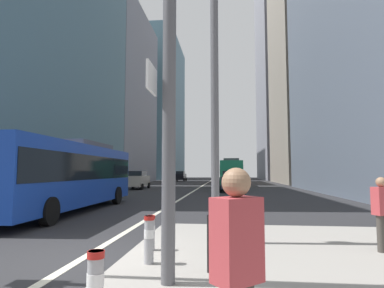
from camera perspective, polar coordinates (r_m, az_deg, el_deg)
ground_plane at (r=26.99m, az=-0.59°, el=-8.92°), size 160.00×160.00×0.00m
median_island at (r=6.48m, az=29.44°, el=-20.50°), size 9.00×10.00×0.15m
lane_centre_line at (r=36.92m, az=1.22°, el=-7.83°), size 0.20×80.00×0.01m
office_tower_left_near at (r=35.29m, az=-28.46°, el=16.07°), size 12.38×24.88×28.34m
office_tower_left_mid at (r=58.29m, az=-13.39°, el=8.15°), size 10.13×20.80×29.86m
office_tower_left_far at (r=85.38m, az=-7.04°, el=6.11°), size 13.84×25.08×36.32m
office_tower_right_mid at (r=60.25m, az=19.90°, el=18.27°), size 10.86×18.41×50.62m
office_tower_right_far at (r=82.81m, az=15.80°, el=12.42°), size 10.90×22.60×52.60m
city_bus_blue_oncoming at (r=16.22m, az=-21.23°, el=-4.75°), size 2.89×11.69×3.40m
city_bus_red_receding at (r=40.18m, az=6.99°, el=-4.95°), size 2.76×10.73×3.40m
city_bus_red_distant at (r=56.55m, az=6.56°, el=-4.93°), size 2.87×11.15×3.40m
car_oncoming_mid at (r=63.03m, az=-2.05°, el=-5.73°), size 2.09×4.10×1.94m
car_receding_near at (r=30.19m, az=7.02°, el=-6.58°), size 2.17×4.13×1.94m
car_receding_far at (r=44.44m, az=6.33°, el=-6.04°), size 2.09×4.37×1.94m
car_oncoming_far at (r=35.50m, az=-9.69°, el=-6.29°), size 2.07×4.43×1.94m
traffic_signal_gantry at (r=6.23m, az=-23.38°, el=16.43°), size 6.05×0.65×6.00m
street_lamp_post at (r=8.69m, az=4.00°, el=18.14°), size 5.50×0.32×8.00m
bollard_left at (r=4.07m, az=-16.85°, el=-22.82°), size 0.20×0.20×0.84m
bollard_right at (r=6.38m, az=-7.66°, el=-16.07°), size 0.20×0.20×0.89m
bollard_back at (r=7.41m, az=-7.36°, el=-15.04°), size 0.20×0.20×0.76m
pedestrian_railing at (r=7.67m, az=3.77°, el=-12.53°), size 0.06×3.92×0.98m
pedestrian_waiting at (r=2.72m, az=8.05°, el=-20.80°), size 0.44×0.43×1.76m
pedestrian_walking at (r=8.25m, az=30.79°, el=-10.12°), size 0.44×0.36×1.61m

